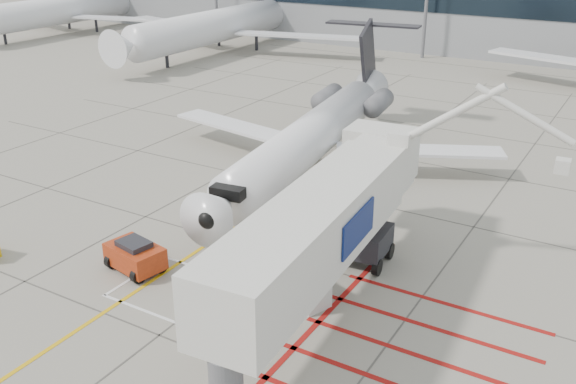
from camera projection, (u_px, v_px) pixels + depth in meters
The scene contains 9 objects.
ground_plane at pixel (219, 289), 28.52m from camera, with size 260.00×260.00×0.00m, color gray.
regional_jet at pixel (297, 124), 38.00m from camera, with size 24.07×30.35×7.95m, color white, non-canonical shape.
jet_bridge at pixel (313, 244), 24.45m from camera, with size 8.92×18.84×7.54m, color silver, non-canonical shape.
pushback_tug at pixel (135, 255), 29.79m from camera, with size 2.71×1.70×1.58m, color #A72F10, non-canonical shape.
baggage_cart at pixel (323, 231), 32.37m from camera, with size 2.02×1.28×1.28m, color #5B5A60, non-canonical shape.
ground_power_unit at pixel (304, 284), 27.30m from camera, with size 2.19×1.28×1.73m, color silver, non-canonical shape.
cone_nose at pixel (274, 236), 32.73m from camera, with size 0.34×0.34×0.47m, color #DE600B.
cone_side at pixel (362, 225), 33.92m from camera, with size 0.33×0.33×0.46m, color #F7550D.
bg_aircraft_b at pixel (227, 2), 77.81m from camera, with size 34.84×38.71×11.61m, color silver, non-canonical shape.
Camera 1 is at (15.15, -19.53, 15.18)m, focal length 40.00 mm.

